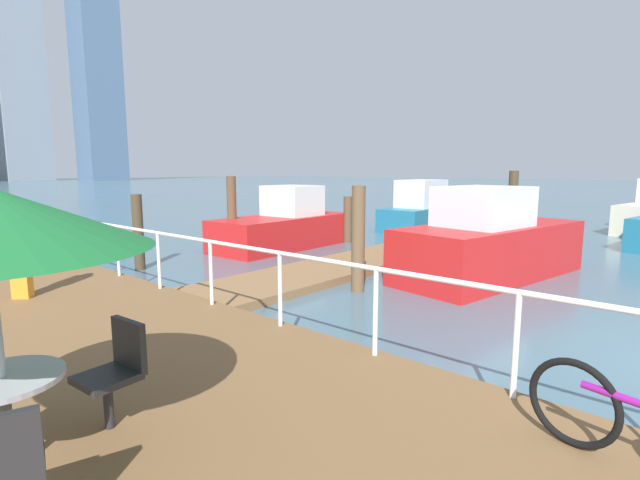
# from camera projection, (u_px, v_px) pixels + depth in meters

# --- Properties ---
(ground_plane) EXTENTS (300.00, 300.00, 0.00)m
(ground_plane) POSITION_uv_depth(u_px,v_px,m) (76.00, 235.00, 18.80)
(ground_plane) COLOR #476675
(floating_dock) EXTENTS (13.84, 2.00, 0.18)m
(floating_dock) POSITION_uv_depth(u_px,v_px,m) (376.00, 258.00, 13.38)
(floating_dock) COLOR olive
(floating_dock) RESTS_ON ground_plane
(boardwalk_railing) EXTENTS (0.06, 27.47, 1.08)m
(boardwalk_railing) POSITION_uv_depth(u_px,v_px,m) (136.00, 240.00, 9.09)
(boardwalk_railing) COLOR white
(boardwalk_railing) RESTS_ON boardwalk
(dock_piling_0) EXTENTS (0.30, 0.30, 2.42)m
(dock_piling_0) POSITION_uv_depth(u_px,v_px,m) (232.00, 214.00, 14.84)
(dock_piling_0) COLOR brown
(dock_piling_0) RESTS_ON ground_plane
(dock_piling_1) EXTENTS (0.31, 0.31, 1.67)m
(dock_piling_1) POSITION_uv_depth(u_px,v_px,m) (348.00, 220.00, 16.77)
(dock_piling_1) COLOR brown
(dock_piling_1) RESTS_ON ground_plane
(dock_piling_2) EXTENTS (0.29, 0.29, 2.27)m
(dock_piling_2) POSITION_uv_depth(u_px,v_px,m) (358.00, 239.00, 9.85)
(dock_piling_2) COLOR brown
(dock_piling_2) RESTS_ON ground_plane
(dock_piling_3) EXTENTS (0.31, 0.31, 2.59)m
(dock_piling_3) POSITION_uv_depth(u_px,v_px,m) (512.00, 208.00, 16.04)
(dock_piling_3) COLOR #473826
(dock_piling_3) RESTS_ON ground_plane
(dock_piling_4) EXTENTS (0.27, 0.27, 1.98)m
(dock_piling_4) POSITION_uv_depth(u_px,v_px,m) (138.00, 232.00, 12.12)
(dock_piling_4) COLOR #473826
(dock_piling_4) RESTS_ON ground_plane
(dock_piling_5) EXTENTS (0.26, 0.26, 1.72)m
(dock_piling_5) POSITION_uv_depth(u_px,v_px,m) (417.00, 211.00, 20.07)
(dock_piling_5) COLOR brown
(dock_piling_5) RESTS_ON ground_plane
(moored_boat_0) EXTENTS (5.53, 2.05, 2.19)m
(moored_boat_0) POSITION_uv_depth(u_px,v_px,m) (423.00, 211.00, 20.63)
(moored_boat_0) COLOR #1E6B8C
(moored_boat_0) RESTS_ON ground_plane
(moored_boat_2) EXTENTS (5.68, 2.97, 2.22)m
(moored_boat_2) POSITION_uv_depth(u_px,v_px,m) (490.00, 244.00, 11.23)
(moored_boat_2) COLOR red
(moored_boat_2) RESTS_ON ground_plane
(moored_boat_4) EXTENTS (5.20, 2.23, 2.08)m
(moored_boat_4) POSITION_uv_depth(u_px,v_px,m) (285.00, 226.00, 15.77)
(moored_boat_4) COLOR red
(moored_boat_4) RESTS_ON ground_plane
(cafe_table_round) EXTENTS (0.80, 0.80, 0.74)m
(cafe_table_round) POSITION_uv_depth(u_px,v_px,m) (3.00, 387.00, 3.28)
(cafe_table_round) COLOR #ADADB2
(cafe_table_round) RESTS_ON boardwalk
(cafe_chair_0) EXTENTS (0.50, 0.48, 0.90)m
(cafe_chair_0) POSITION_uv_depth(u_px,v_px,m) (117.00, 365.00, 3.98)
(cafe_chair_0) COLOR #262628
(cafe_chair_0) RESTS_ON boardwalk
(pedestrian_0) EXTENTS (0.41, 0.41, 1.68)m
(pedestrian_0) POSITION_uv_depth(u_px,v_px,m) (19.00, 248.00, 7.91)
(pedestrian_0) COLOR orange
(pedestrian_0) RESTS_ON boardwalk
(skyline_tower_4) EXTENTS (11.98, 8.69, 52.95)m
(skyline_tower_4) POSITION_uv_depth(u_px,v_px,m) (18.00, 78.00, 119.99)
(skyline_tower_4) COLOR #8C939E
(skyline_tower_4) RESTS_ON ground_plane
(skyline_tower_5) EXTENTS (10.22, 10.56, 76.45)m
(skyline_tower_5) POSITION_uv_depth(u_px,v_px,m) (94.00, 36.00, 123.99)
(skyline_tower_5) COLOR slate
(skyline_tower_5) RESTS_ON ground_plane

